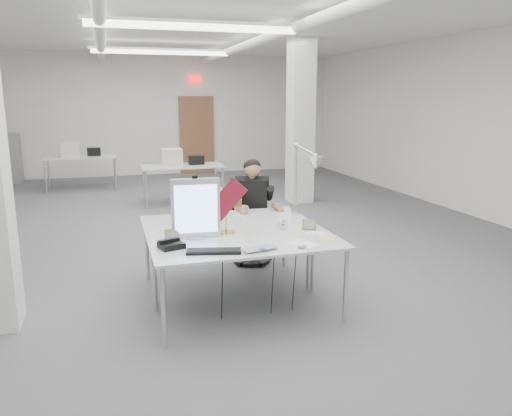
{
  "coord_description": "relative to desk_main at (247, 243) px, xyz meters",
  "views": [
    {
      "loc": [
        -1.21,
        -6.83,
        2.09
      ],
      "look_at": [
        0.23,
        -2.0,
        0.96
      ],
      "focal_mm": 35.0,
      "sensor_mm": 36.0,
      "label": 1
    }
  ],
  "objects": [
    {
      "name": "room_shell",
      "position": [
        0.04,
        2.63,
        0.95
      ],
      "size": [
        10.04,
        14.04,
        3.24
      ],
      "color": "#535355",
      "rests_on": "ground"
    },
    {
      "name": "desk_main",
      "position": [
        0.0,
        0.0,
        0.0
      ],
      "size": [
        1.8,
        0.9,
        0.02
      ],
      "primitive_type": "cube",
      "color": "silver",
      "rests_on": "room_shell"
    },
    {
      "name": "desk_second",
      "position": [
        0.0,
        0.9,
        0.0
      ],
      "size": [
        1.8,
        0.9,
        0.02
      ],
      "primitive_type": "cube",
      "color": "silver",
      "rests_on": "room_shell"
    },
    {
      "name": "bg_desk_a",
      "position": [
        0.2,
        5.5,
        0.0
      ],
      "size": [
        1.6,
        0.8,
        0.02
      ],
      "primitive_type": "cube",
      "color": "silver",
      "rests_on": "room_shell"
    },
    {
      "name": "bg_desk_b",
      "position": [
        -1.8,
        7.7,
        0.0
      ],
      "size": [
        1.6,
        0.8,
        0.02
      ],
      "primitive_type": "cube",
      "color": "silver",
      "rests_on": "room_shell"
    },
    {
      "name": "filing_cabinet",
      "position": [
        -3.5,
        9.15,
        -0.14
      ],
      "size": [
        0.45,
        0.55,
        1.2
      ],
      "primitive_type": "cube",
      "color": "gray",
      "rests_on": "room_shell"
    },
    {
      "name": "office_chair",
      "position": [
        0.49,
        1.57,
        -0.19
      ],
      "size": [
        0.69,
        0.69,
        1.1
      ],
      "primitive_type": null,
      "rotation": [
        0.0,
        0.0,
        -0.34
      ],
      "color": "black",
      "rests_on": "room_shell"
    },
    {
      "name": "seated_person",
      "position": [
        0.49,
        1.52,
        0.16
      ],
      "size": [
        0.65,
        0.73,
        0.9
      ],
      "primitive_type": null,
      "rotation": [
        0.0,
        0.0,
        -0.34
      ],
      "color": "black",
      "rests_on": "office_chair"
    },
    {
      "name": "monitor",
      "position": [
        -0.43,
        0.29,
        0.3
      ],
      "size": [
        0.47,
        0.08,
        0.58
      ],
      "primitive_type": "cube",
      "rotation": [
        0.0,
        0.0,
        -0.07
      ],
      "color": "silver",
      "rests_on": "desk_main"
    },
    {
      "name": "pennant",
      "position": [
        -0.15,
        0.26,
        0.36
      ],
      "size": [
        0.41,
        0.18,
        0.48
      ],
      "primitive_type": "cube",
      "rotation": [
        0.0,
        -0.87,
        -0.4
      ],
      "color": "maroon",
      "rests_on": "monitor"
    },
    {
      "name": "keyboard",
      "position": [
        -0.37,
        -0.22,
        0.02
      ],
      "size": [
        0.5,
        0.27,
        0.02
      ],
      "primitive_type": "cube",
      "rotation": [
        0.0,
        0.0,
        -0.24
      ],
      "color": "black",
      "rests_on": "desk_main"
    },
    {
      "name": "laptop",
      "position": [
        0.05,
        -0.33,
        0.03
      ],
      "size": [
        0.37,
        0.28,
        0.03
      ],
      "primitive_type": "imported",
      "rotation": [
        0.0,
        0.0,
        0.24
      ],
      "color": "#A7A6AB",
      "rests_on": "desk_main"
    },
    {
      "name": "mouse",
      "position": [
        0.42,
        -0.32,
        0.03
      ],
      "size": [
        0.11,
        0.09,
        0.04
      ],
      "primitive_type": "ellipsoid",
      "rotation": [
        0.0,
        0.0,
        -0.36
      ],
      "color": "#B6B6BB",
      "rests_on": "desk_main"
    },
    {
      "name": "bankers_lamp",
      "position": [
        -0.11,
        0.38,
        0.18
      ],
      "size": [
        0.32,
        0.19,
        0.34
      ],
      "primitive_type": null,
      "rotation": [
        0.0,
        0.0,
        -0.23
      ],
      "color": "gold",
      "rests_on": "desk_main"
    },
    {
      "name": "desk_phone",
      "position": [
        -0.71,
        0.02,
        0.04
      ],
      "size": [
        0.25,
        0.24,
        0.05
      ],
      "primitive_type": "cube",
      "rotation": [
        0.0,
        0.0,
        0.26
      ],
      "color": "black",
      "rests_on": "desk_main"
    },
    {
      "name": "picture_frame_left",
      "position": [
        -0.67,
        0.27,
        0.07
      ],
      "size": [
        0.14,
        0.05,
        0.11
      ],
      "primitive_type": "cube",
      "rotation": [
        -0.21,
        0.0,
        0.09
      ],
      "color": "#AC8E4A",
      "rests_on": "desk_main"
    },
    {
      "name": "picture_frame_right",
      "position": [
        0.72,
        0.24,
        0.07
      ],
      "size": [
        0.15,
        0.08,
        0.11
      ],
      "primitive_type": "cube",
      "rotation": [
        -0.21,
        0.0,
        -0.36
      ],
      "color": "#9C8143",
      "rests_on": "desk_main"
    },
    {
      "name": "desk_clock",
      "position": [
        0.47,
        0.35,
        0.06
      ],
      "size": [
        0.11,
        0.03,
        0.11
      ],
      "primitive_type": "cylinder",
      "rotation": [
        1.57,
        0.0,
        -0.01
      ],
      "color": "silver",
      "rests_on": "desk_main"
    },
    {
      "name": "paper_stack_a",
      "position": [
        0.48,
        -0.22,
        0.02
      ],
      "size": [
        0.28,
        0.32,
        0.01
      ],
      "primitive_type": "cube",
      "rotation": [
        0.0,
        0.0,
        0.39
      ],
      "color": "white",
      "rests_on": "desk_main"
    },
    {
      "name": "paper_stack_b",
      "position": [
        0.77,
        -0.1,
        0.02
      ],
      "size": [
        0.26,
        0.27,
        0.01
      ],
      "primitive_type": "cube",
      "rotation": [
        0.0,
        0.0,
        -0.61
      ],
      "color": "#DABA82",
      "rests_on": "desk_main"
    },
    {
      "name": "paper_stack_c",
      "position": [
        0.73,
        0.1,
        0.02
      ],
      "size": [
        0.23,
        0.19,
        0.01
      ],
      "primitive_type": "cube",
      "rotation": [
        0.0,
        0.0,
        -0.34
      ],
      "color": "white",
      "rests_on": "desk_main"
    },
    {
      "name": "beige_monitor",
      "position": [
        -0.28,
        1.0,
        0.2
      ],
      "size": [
        0.49,
        0.48,
        0.38
      ],
      "primitive_type": "cube",
      "rotation": [
        0.0,
        0.0,
        0.31
      ],
      "color": "beige",
      "rests_on": "desk_second"
    },
    {
      "name": "architect_lamp",
      "position": [
        0.85,
        0.71,
        0.45
      ],
      "size": [
        0.42,
        0.71,
        0.87
      ],
      "primitive_type": null,
      "rotation": [
        0.0,
        0.0,
        0.29
      ],
      "color": "silver",
      "rests_on": "desk_second"
    }
  ]
}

